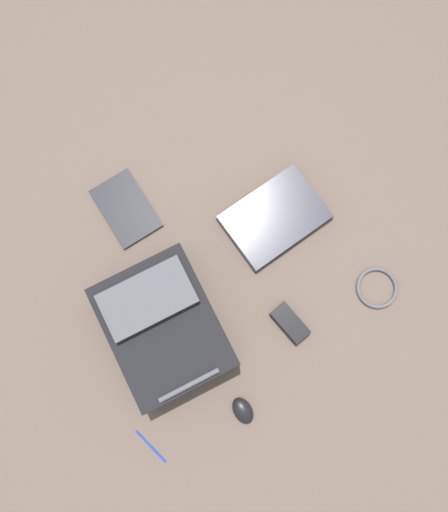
# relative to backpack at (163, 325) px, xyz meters

# --- Properties ---
(ground_plane) EXTENTS (3.40, 3.40, 0.00)m
(ground_plane) POSITION_rel_backpack_xyz_m (-0.24, -0.10, -0.08)
(ground_plane) COLOR brown
(backpack) EXTENTS (0.34, 0.43, 0.18)m
(backpack) POSITION_rel_backpack_xyz_m (0.00, 0.00, 0.00)
(backpack) COLOR black
(backpack) RESTS_ON ground_plane
(laptop) EXTENTS (0.37, 0.28, 0.03)m
(laptop) POSITION_rel_backpack_xyz_m (-0.51, -0.16, -0.06)
(laptop) COLOR #24242C
(laptop) RESTS_ON ground_plane
(book_blue) EXTENTS (0.18, 0.26, 0.01)m
(book_blue) POSITION_rel_backpack_xyz_m (-0.05, -0.43, -0.07)
(book_blue) COLOR silver
(book_blue) RESTS_ON ground_plane
(computer_mouse) EXTENTS (0.07, 0.09, 0.04)m
(computer_mouse) POSITION_rel_backpack_xyz_m (-0.10, 0.36, -0.06)
(computer_mouse) COLOR black
(computer_mouse) RESTS_ON ground_plane
(cable_coil) EXTENTS (0.14, 0.14, 0.01)m
(cable_coil) POSITION_rel_backpack_xyz_m (-0.70, 0.22, -0.07)
(cable_coil) COLOR #4C4C51
(cable_coil) RESTS_ON ground_plane
(power_brick) EXTENTS (0.09, 0.15, 0.04)m
(power_brick) POSITION_rel_backpack_xyz_m (-0.38, 0.18, -0.06)
(power_brick) COLOR black
(power_brick) RESTS_ON ground_plane
(pen_black) EXTENTS (0.05, 0.14, 0.01)m
(pen_black) POSITION_rel_backpack_xyz_m (0.22, 0.33, -0.08)
(pen_black) COLOR #1933B2
(pen_black) RESTS_ON ground_plane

